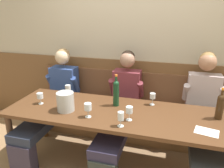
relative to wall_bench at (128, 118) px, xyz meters
name	(u,v)px	position (x,y,z in m)	size (l,w,h in m)	color
room_wall_back	(134,38)	(0.00, 0.26, 1.12)	(6.80, 0.08, 2.80)	#C5B59A
wood_wainscot_panel	(131,96)	(0.00, 0.21, 0.27)	(6.80, 0.03, 1.09)	brown
wall_bench	(128,118)	(0.00, 0.00, 0.00)	(2.77, 0.42, 0.94)	brown
dining_table	(116,117)	(0.00, -0.69, 0.37)	(2.47, 0.82, 0.72)	#52321C
person_center_right_seat	(54,98)	(-0.98, -0.35, 0.34)	(0.48, 1.27, 1.26)	#322C3F
person_center_left_seat	(121,106)	(-0.02, -0.36, 0.35)	(0.47, 1.27, 1.28)	#2D3531
person_right_seat	(204,116)	(0.96, -0.37, 0.35)	(0.49, 1.27, 1.31)	#333442
ice_bucket	(65,102)	(-0.54, -0.83, 0.55)	(0.19, 0.19, 0.21)	#B7B9B6
wine_bottle_clear_water	(116,92)	(-0.04, -0.55, 0.61)	(0.07, 0.07, 0.38)	#163E23
wine_bottle_amber_mid	(220,106)	(1.06, -0.57, 0.59)	(0.07, 0.07, 0.34)	#3B2512
wine_glass_by_bottle	(40,96)	(-0.92, -0.74, 0.53)	(0.07, 0.07, 0.13)	silver
wine_glass_center_front	(68,89)	(-0.70, -0.44, 0.55)	(0.07, 0.07, 0.15)	silver
wine_glass_center_rear	(88,107)	(-0.25, -0.90, 0.55)	(0.08, 0.08, 0.16)	silver
wine_glass_left_end	(153,97)	(0.37, -0.41, 0.54)	(0.07, 0.07, 0.14)	silver
wine_glass_near_bucket	(129,110)	(0.18, -0.85, 0.55)	(0.07, 0.07, 0.15)	silver
wine_glass_right_end	(121,117)	(0.13, -1.00, 0.54)	(0.06, 0.06, 0.15)	silver
tasting_sheet_left_guest	(207,132)	(0.92, -0.88, 0.44)	(0.21, 0.15, 0.00)	white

